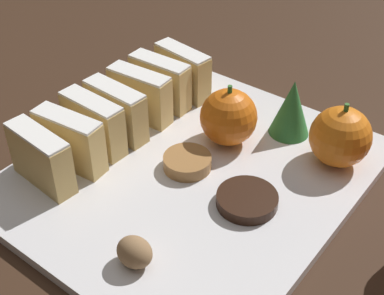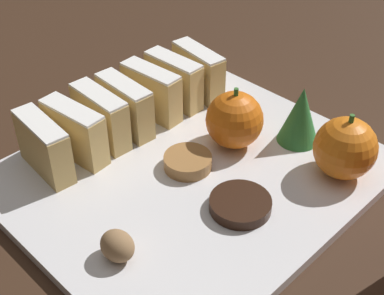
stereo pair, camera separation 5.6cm
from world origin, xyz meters
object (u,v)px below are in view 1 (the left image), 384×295
orange_near (226,116)px  walnut (135,252)px  chocolate_cookie (247,200)px  orange_far (340,137)px

orange_near → walnut: size_ratio=2.13×
orange_near → chocolate_cookie: (0.08, -0.08, -0.03)m
orange_far → chocolate_cookie: orange_far is taller
orange_near → chocolate_cookie: bearing=-43.9°
orange_far → walnut: (-0.08, -0.24, -0.02)m
orange_near → walnut: orange_near is taller
orange_near → orange_far: bearing=19.2°
orange_far → walnut: 0.25m
orange_near → orange_far: (0.12, 0.04, 0.00)m
orange_far → chocolate_cookie: bearing=-108.6°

